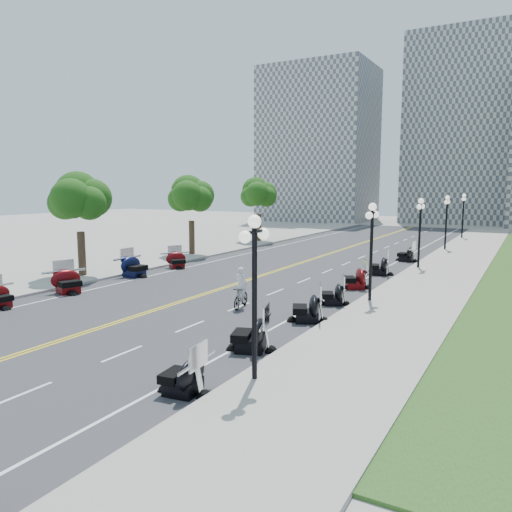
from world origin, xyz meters
The scene contains 47 objects.
ground centered at (0.00, 0.00, 0.00)m, with size 160.00×160.00×0.00m, color gray.
road centered at (0.00, 10.00, 0.00)m, with size 16.00×90.00×0.01m, color #333335.
centerline_yellow_a centered at (-0.12, 10.00, 0.01)m, with size 0.12×90.00×0.00m, color yellow.
centerline_yellow_b centered at (0.12, 10.00, 0.01)m, with size 0.12×90.00×0.00m, color yellow.
edge_line_north centered at (6.40, 10.00, 0.01)m, with size 0.12×90.00×0.00m, color white.
edge_line_south centered at (-6.40, 10.00, 0.01)m, with size 0.12×90.00×0.00m, color white.
lane_dash_3 centered at (3.20, -12.00, 0.01)m, with size 0.12×2.00×0.00m, color white.
lane_dash_4 centered at (3.20, -8.00, 0.01)m, with size 0.12×2.00×0.00m, color white.
lane_dash_5 centered at (3.20, -4.00, 0.01)m, with size 0.12×2.00×0.00m, color white.
lane_dash_6 centered at (3.20, 0.00, 0.01)m, with size 0.12×2.00×0.00m, color white.
lane_dash_7 centered at (3.20, 4.00, 0.01)m, with size 0.12×2.00×0.00m, color white.
lane_dash_8 centered at (3.20, 8.00, 0.01)m, with size 0.12×2.00×0.00m, color white.
lane_dash_9 centered at (3.20, 12.00, 0.01)m, with size 0.12×2.00×0.00m, color white.
lane_dash_10 centered at (3.20, 16.00, 0.01)m, with size 0.12×2.00×0.00m, color white.
lane_dash_11 centered at (3.20, 20.00, 0.01)m, with size 0.12×2.00×0.00m, color white.
lane_dash_12 centered at (3.20, 24.00, 0.01)m, with size 0.12×2.00×0.00m, color white.
lane_dash_13 centered at (3.20, 28.00, 0.01)m, with size 0.12×2.00×0.00m, color white.
lane_dash_14 centered at (3.20, 32.00, 0.01)m, with size 0.12×2.00×0.00m, color white.
lane_dash_15 centered at (3.20, 36.00, 0.01)m, with size 0.12×2.00×0.00m, color white.
lane_dash_16 centered at (3.20, 40.00, 0.01)m, with size 0.12×2.00×0.00m, color white.
lane_dash_17 centered at (3.20, 44.00, 0.01)m, with size 0.12×2.00×0.00m, color white.
lane_dash_18 centered at (3.20, 48.00, 0.01)m, with size 0.12×2.00×0.00m, color white.
lane_dash_19 centered at (3.20, 52.00, 0.01)m, with size 0.12×2.00×0.00m, color white.
sidewalk_north centered at (10.50, 10.00, 0.07)m, with size 5.00×90.00×0.15m, color #9E9991.
sidewalk_south centered at (-10.50, 10.00, 0.07)m, with size 5.00×90.00×0.15m, color #9E9991.
distant_block_a centered at (-18.00, 62.00, 13.00)m, with size 18.00×14.00×26.00m, color gray.
distant_block_b centered at (4.00, 68.00, 15.00)m, with size 16.00×12.00×30.00m, color gray.
street_lamp_1 centered at (8.60, -8.00, 2.60)m, with size 0.50×1.20×4.90m, color black, non-canonical shape.
street_lamp_2 centered at (8.60, 4.00, 2.60)m, with size 0.50×1.20×4.90m, color black, non-canonical shape.
street_lamp_3 centered at (8.60, 16.00, 2.60)m, with size 0.50×1.20×4.90m, color black, non-canonical shape.
street_lamp_4 centered at (8.60, 28.00, 2.60)m, with size 0.50×1.20×4.90m, color black, non-canonical shape.
street_lamp_5 centered at (8.60, 40.00, 2.60)m, with size 0.50×1.20×4.90m, color black, non-canonical shape.
tree_2 centered at (-10.00, 2.00, 4.75)m, with size 4.80×4.80×9.20m, color #235619, non-canonical shape.
tree_3 centered at (-10.00, 14.00, 4.75)m, with size 4.80×4.80×9.20m, color #235619, non-canonical shape.
tree_4 centered at (-10.00, 26.00, 4.75)m, with size 4.80×4.80×9.20m, color #235619, non-canonical shape.
motorcycle_n_3 centered at (7.20, -9.70, 0.63)m, with size 1.79×1.79×1.26m, color black, non-canonical shape.
motorcycle_n_4 centered at (7.02, -5.49, 0.70)m, with size 2.00×2.00×1.40m, color black, non-canonical shape.
motorcycle_n_5 centered at (7.23, -0.87, 0.70)m, with size 1.99×1.99×1.39m, color black, non-canonical shape.
motorcycle_n_6 centered at (7.10, 2.73, 0.62)m, with size 1.76×1.76×1.23m, color black, non-canonical shape.
motorcycle_n_7 centered at (6.79, 7.11, 0.69)m, with size 1.98×1.98×1.39m, color #590A0C, non-canonical shape.
motorcycle_n_8 centered at (6.77, 12.35, 0.69)m, with size 1.97×1.97×1.38m, color black, non-canonical shape.
motorcycle_n_10 centered at (6.98, 19.49, 0.67)m, with size 1.91×1.91×1.34m, color black, non-canonical shape.
motorcycle_s_5 centered at (-6.75, -1.92, 0.74)m, with size 2.11×2.11×1.47m, color #590A0C, non-canonical shape.
motorcycle_s_6 centered at (-7.11, 3.76, 0.76)m, with size 2.18×2.18×1.52m, color black, non-canonical shape.
motorcycle_s_7 centered at (-6.86, 7.92, 0.65)m, with size 1.87×1.87×1.31m, color #590A0C, non-canonical shape.
bicycle centered at (3.42, -0.17, 0.54)m, with size 0.50×1.79×1.07m, color #A51414.
cyclist_rider centered at (3.42, -0.17, 1.92)m, with size 0.62×0.41×1.69m, color white.
Camera 1 is at (15.69, -20.59, 5.91)m, focal length 35.00 mm.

